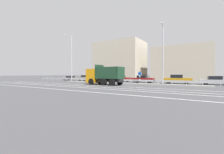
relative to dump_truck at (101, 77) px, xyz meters
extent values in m
plane|color=#424244|center=(2.03, 2.27, -1.32)|extent=(320.00, 320.00, 0.00)
cube|color=silver|center=(0.89, -1.82, -1.32)|extent=(51.37, 0.16, 0.01)
cube|color=silver|center=(0.89, -4.12, -1.32)|extent=(51.37, 0.16, 0.01)
cube|color=silver|center=(0.89, -5.84, -1.32)|extent=(51.37, 0.16, 0.01)
cube|color=silver|center=(0.89, -8.93, -1.32)|extent=(51.37, 0.16, 0.01)
cube|color=gray|center=(2.03, 4.02, -1.23)|extent=(28.26, 1.10, 0.18)
cube|color=#9EA0A5|center=(2.03, 4.92, -0.70)|extent=(51.37, 0.04, 0.32)
cylinder|color=#ADADB2|center=(-23.35, 4.92, -1.01)|extent=(0.09, 0.09, 0.62)
cylinder|color=#ADADB2|center=(-21.24, 4.92, -1.01)|extent=(0.09, 0.09, 0.62)
cylinder|color=#ADADB2|center=(-19.12, 4.92, -1.01)|extent=(0.09, 0.09, 0.62)
cylinder|color=#ADADB2|center=(-17.01, 4.92, -1.01)|extent=(0.09, 0.09, 0.62)
cylinder|color=#ADADB2|center=(-14.89, 4.92, -1.01)|extent=(0.09, 0.09, 0.62)
cylinder|color=#ADADB2|center=(-12.77, 4.92, -1.01)|extent=(0.09, 0.09, 0.62)
cylinder|color=#ADADB2|center=(-10.66, 4.92, -1.01)|extent=(0.09, 0.09, 0.62)
cylinder|color=#ADADB2|center=(-8.54, 4.92, -1.01)|extent=(0.09, 0.09, 0.62)
cylinder|color=#ADADB2|center=(-6.43, 4.92, -1.01)|extent=(0.09, 0.09, 0.62)
cylinder|color=#ADADB2|center=(-4.31, 4.92, -1.01)|extent=(0.09, 0.09, 0.62)
cylinder|color=#ADADB2|center=(-2.20, 4.92, -1.01)|extent=(0.09, 0.09, 0.62)
cylinder|color=#ADADB2|center=(-0.08, 4.92, -1.01)|extent=(0.09, 0.09, 0.62)
cylinder|color=#ADADB2|center=(2.03, 4.92, -1.01)|extent=(0.09, 0.09, 0.62)
cylinder|color=#ADADB2|center=(4.15, 4.92, -1.01)|extent=(0.09, 0.09, 0.62)
cylinder|color=#ADADB2|center=(6.27, 4.92, -1.01)|extent=(0.09, 0.09, 0.62)
cylinder|color=#ADADB2|center=(8.38, 4.92, -1.01)|extent=(0.09, 0.09, 0.62)
cylinder|color=#ADADB2|center=(10.50, 4.92, -1.01)|extent=(0.09, 0.09, 0.62)
cylinder|color=#ADADB2|center=(12.61, 4.92, -1.01)|extent=(0.09, 0.09, 0.62)
cylinder|color=#ADADB2|center=(14.73, 4.92, -1.01)|extent=(0.09, 0.09, 0.62)
cylinder|color=#ADADB2|center=(16.84, 4.92, -1.01)|extent=(0.09, 0.09, 0.62)
cube|color=orange|center=(-1.33, 0.03, 0.17)|extent=(1.96, 2.45, 2.35)
cube|color=black|center=(-2.29, 0.05, 0.58)|extent=(0.08, 2.07, 0.88)
cube|color=black|center=(-2.33, 0.06, -0.85)|extent=(0.16, 2.36, 0.24)
cube|color=black|center=(1.84, -0.04, -0.54)|extent=(4.46, 1.43, 0.53)
cube|color=#193823|center=(1.84, -0.04, -0.21)|extent=(4.31, 2.41, 0.12)
cube|color=#193823|center=(1.81, -1.15, 0.72)|extent=(4.26, 0.20, 1.74)
cube|color=#193823|center=(1.87, 1.06, 0.72)|extent=(4.26, 0.20, 1.74)
cube|color=#193823|center=(-0.24, 0.01, 0.94)|extent=(0.15, 2.32, 2.17)
cube|color=#193823|center=(3.92, -0.09, 0.72)|extent=(0.15, 2.32, 1.74)
cylinder|color=black|center=(-1.07, -1.16, -0.80)|extent=(1.05, 0.34, 1.04)
cylinder|color=black|center=(-1.01, 1.21, -0.80)|extent=(1.05, 0.34, 1.04)
cylinder|color=black|center=(1.48, -1.22, -0.80)|extent=(1.05, 0.34, 1.04)
cylinder|color=black|center=(1.53, 1.14, -0.80)|extent=(1.05, 0.34, 1.04)
cylinder|color=black|center=(3.03, -1.25, -0.80)|extent=(1.05, 0.34, 1.04)
cylinder|color=black|center=(3.09, 1.11, -0.80)|extent=(1.05, 0.34, 1.04)
cylinder|color=white|center=(5.43, 4.02, -1.17)|extent=(0.16, 0.16, 0.31)
cylinder|color=black|center=(5.43, 4.02, -0.86)|extent=(0.16, 0.16, 0.31)
cylinder|color=white|center=(5.43, 4.02, -0.55)|extent=(0.16, 0.16, 0.31)
cylinder|color=black|center=(5.43, 4.02, -0.25)|extent=(0.16, 0.16, 0.31)
cylinder|color=white|center=(5.43, 4.02, 0.06)|extent=(0.16, 0.16, 0.31)
cylinder|color=#1E4CB2|center=(5.43, 4.02, 0.54)|extent=(0.65, 0.03, 0.65)
cylinder|color=white|center=(5.43, 4.02, 0.54)|extent=(0.70, 0.02, 0.70)
cylinder|color=#ADADB2|center=(-11.27, 4.16, 3.99)|extent=(0.18, 0.18, 10.62)
cylinder|color=#ADADB2|center=(-11.28, 3.05, 9.15)|extent=(0.12, 2.22, 0.10)
cube|color=silver|center=(-11.30, 1.94, 9.07)|extent=(0.70, 0.21, 0.12)
cylinder|color=#ADADB2|center=(9.28, 4.10, 3.41)|extent=(0.18, 0.18, 9.47)
cylinder|color=#ADADB2|center=(9.36, 3.01, 8.00)|extent=(0.27, 2.18, 0.10)
cube|color=silver|center=(9.44, 1.93, 7.92)|extent=(0.71, 0.25, 0.12)
cube|color=gray|center=(-17.35, 9.26, -0.78)|extent=(4.82, 1.98, 0.49)
cube|color=black|center=(-17.20, 9.27, -0.33)|extent=(2.07, 1.63, 0.42)
cylinder|color=black|center=(-18.77, 8.36, -1.02)|extent=(0.61, 0.23, 0.60)
cylinder|color=black|center=(-18.86, 10.02, -1.02)|extent=(0.61, 0.23, 0.60)
cylinder|color=black|center=(-15.84, 8.50, -1.02)|extent=(0.61, 0.23, 0.60)
cylinder|color=black|center=(-15.92, 10.16, -1.02)|extent=(0.61, 0.23, 0.60)
cube|color=gray|center=(-11.68, 9.29, -0.67)|extent=(4.46, 1.98, 0.71)
cube|color=black|center=(-11.55, 9.29, -0.08)|extent=(1.92, 1.63, 0.46)
cylinder|color=black|center=(-13.08, 8.55, -1.02)|extent=(0.61, 0.23, 0.60)
cylinder|color=black|center=(-12.99, 10.19, -1.02)|extent=(0.61, 0.23, 0.60)
cylinder|color=black|center=(-10.38, 8.39, -1.02)|extent=(0.61, 0.23, 0.60)
cylinder|color=black|center=(-10.28, 10.04, -1.02)|extent=(0.61, 0.23, 0.60)
cube|color=silver|center=(-6.28, 9.61, -0.76)|extent=(4.67, 2.17, 0.52)
cube|color=black|center=(-6.15, 9.60, -0.31)|extent=(2.02, 1.78, 0.38)
cylinder|color=black|center=(-7.75, 8.80, -1.02)|extent=(0.61, 0.24, 0.60)
cylinder|color=black|center=(-7.64, 10.59, -1.02)|extent=(0.61, 0.24, 0.60)
cylinder|color=black|center=(-4.92, 8.63, -1.02)|extent=(0.61, 0.24, 0.60)
cylinder|color=black|center=(-4.82, 10.42, -1.02)|extent=(0.61, 0.24, 0.60)
cube|color=maroon|center=(-1.07, 9.20, -0.65)|extent=(4.07, 1.94, 0.74)
cube|color=black|center=(-1.19, 9.20, -0.07)|extent=(1.71, 1.70, 0.43)
cylinder|color=black|center=(0.18, 10.12, -1.02)|extent=(0.60, 0.20, 0.60)
cylinder|color=black|center=(0.19, 8.29, -1.02)|extent=(0.60, 0.20, 0.60)
cylinder|color=black|center=(-2.33, 10.11, -1.02)|extent=(0.60, 0.20, 0.60)
cylinder|color=black|center=(-2.33, 8.28, -1.02)|extent=(0.60, 0.20, 0.60)
cube|color=maroon|center=(4.08, 9.24, -0.67)|extent=(4.60, 2.07, 0.70)
cube|color=black|center=(3.95, 9.23, -0.09)|extent=(1.99, 1.69, 0.48)
cylinder|color=black|center=(5.42, 10.17, -1.02)|extent=(0.61, 0.24, 0.60)
cylinder|color=black|center=(5.53, 8.49, -1.02)|extent=(0.61, 0.24, 0.60)
cylinder|color=black|center=(2.64, 9.99, -1.02)|extent=(0.61, 0.24, 0.60)
cylinder|color=black|center=(2.75, 8.30, -1.02)|extent=(0.61, 0.24, 0.60)
cube|color=#B27A14|center=(10.74, 9.30, -0.63)|extent=(4.97, 2.29, 0.77)
cube|color=black|center=(10.59, 9.29, 0.05)|extent=(2.16, 1.83, 0.60)
cylinder|color=black|center=(12.15, 10.32, -1.02)|extent=(0.61, 0.25, 0.60)
cylinder|color=black|center=(12.30, 8.53, -1.02)|extent=(0.61, 0.25, 0.60)
cylinder|color=black|center=(9.17, 10.08, -1.02)|extent=(0.61, 0.25, 0.60)
cylinder|color=black|center=(9.32, 8.28, -1.02)|extent=(0.61, 0.25, 0.60)
cube|color=#A3A3A8|center=(16.54, 9.60, -0.73)|extent=(4.75, 2.20, 0.57)
cube|color=black|center=(16.40, 9.59, -0.16)|extent=(2.06, 1.76, 0.58)
cylinder|color=black|center=(15.04, 10.34, -1.02)|extent=(0.61, 0.25, 0.60)
cylinder|color=black|center=(15.19, 8.62, -1.02)|extent=(0.61, 0.25, 0.60)
cube|color=#B7AD99|center=(-8.45, 22.30, 4.62)|extent=(15.00, 10.30, 11.88)
cube|color=#B7AD99|center=(9.67, 25.16, 3.23)|extent=(14.56, 11.32, 9.10)
camera|label=1|loc=(14.85, -20.49, 0.48)|focal=24.00mm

